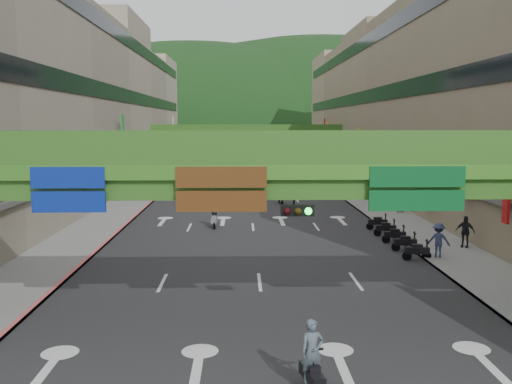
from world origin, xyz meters
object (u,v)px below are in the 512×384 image
overpass_near (294,187)px  scooter_rider_near (312,360)px  car_silver (193,175)px  pedestrian_red (402,203)px  scooter_rider_mid (281,192)px  car_yellow (270,183)px

overpass_near → scooter_rider_near: 6.08m
scooter_rider_near → car_silver: scooter_rider_near is taller
scooter_rider_near → pedestrian_red: (11.14, 30.54, -0.09)m
scooter_rider_mid → car_silver: bearing=115.2°
scooter_rider_near → car_silver: size_ratio=0.45×
scooter_rider_mid → pedestrian_red: scooter_rider_mid is taller
overpass_near → scooter_rider_mid: 32.79m
overpass_near → car_silver: bearing=98.4°
car_yellow → scooter_rider_near: bearing=-93.5°
car_silver → car_yellow: bearing=-38.3°
scooter_rider_mid → car_silver: size_ratio=0.44×
overpass_near → scooter_rider_near: overpass_near is taller
scooter_rider_mid → pedestrian_red: 11.32m
overpass_near → scooter_rider_mid: bearing=86.7°
car_silver → scooter_rider_near: bearing=-73.7°
scooter_rider_mid → car_yellow: 10.77m
scooter_rider_near → car_yellow: 47.63m
scooter_rider_near → scooter_rider_mid: (1.74, 36.86, 0.08)m
car_yellow → pedestrian_red: 19.69m
scooter_rider_near → scooter_rider_mid: bearing=87.3°
car_silver → pedestrian_red: pedestrian_red is taller
scooter_rider_mid → car_silver: (-9.68, 20.58, -0.30)m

